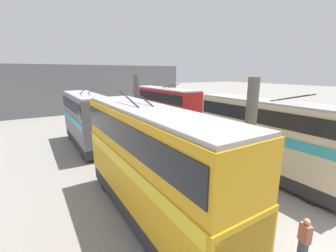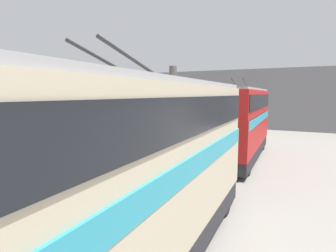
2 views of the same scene
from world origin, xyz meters
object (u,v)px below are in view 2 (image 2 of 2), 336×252
at_px(bus_left_near, 153,163).
at_px(oil_drum, 96,217).
at_px(bus_left_far, 243,119).
at_px(person_by_left_row, 96,216).
at_px(person_by_right_row, 23,187).
at_px(person_aisle_midway, 138,163).
at_px(bus_right_mid, 133,117).

height_order(bus_left_near, oil_drum, bus_left_near).
relative_size(bus_left_far, person_by_left_row, 6.35).
bearing_deg(person_by_right_row, oil_drum, 170.78).
xyz_separation_m(person_aisle_midway, oil_drum, (-5.53, -1.75, -0.46)).
bearing_deg(oil_drum, bus_left_far, -12.67).
xyz_separation_m(bus_left_near, person_aisle_midway, (6.39, 4.58, -2.06)).
relative_size(person_by_left_row, person_by_right_row, 1.02).
distance_m(bus_left_near, oil_drum, 3.88).
height_order(person_aisle_midway, oil_drum, person_aisle_midway).
bearing_deg(person_aisle_midway, person_by_right_row, 118.29).
height_order(person_by_left_row, person_by_right_row, person_by_left_row).
bearing_deg(oil_drum, person_aisle_midway, 17.51).
xyz_separation_m(person_by_right_row, oil_drum, (-0.04, -3.97, -0.48)).
distance_m(person_aisle_midway, oil_drum, 5.82).
xyz_separation_m(bus_left_far, oil_drum, (-12.61, 2.83, -2.53)).
bearing_deg(bus_left_far, person_aisle_midway, 147.08).
relative_size(bus_right_mid, oil_drum, 11.26).
xyz_separation_m(person_by_left_row, oil_drum, (0.75, 0.69, -0.50)).
xyz_separation_m(person_aisle_midway, person_by_right_row, (-5.50, 2.23, 0.03)).
xyz_separation_m(bus_left_far, bus_right_mid, (-0.77, 9.02, -0.09)).
bearing_deg(bus_right_mid, oil_drum, -152.39).
relative_size(person_aisle_midway, person_by_left_row, 0.96).
bearing_deg(bus_right_mid, bus_left_far, -85.11).
bearing_deg(bus_right_mid, person_by_right_row, -169.37).
height_order(bus_left_near, bus_left_far, bus_left_far).
relative_size(bus_left_near, person_by_left_row, 6.15).
bearing_deg(bus_left_near, oil_drum, 73.17).
bearing_deg(bus_left_near, bus_left_far, -0.00).
bearing_deg(person_by_right_row, person_by_left_row, 161.70).
distance_m(bus_left_near, bus_left_far, 13.46).
xyz_separation_m(bus_left_far, person_by_left_row, (-13.36, 2.14, -2.03)).
relative_size(bus_left_far, oil_drum, 13.20).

